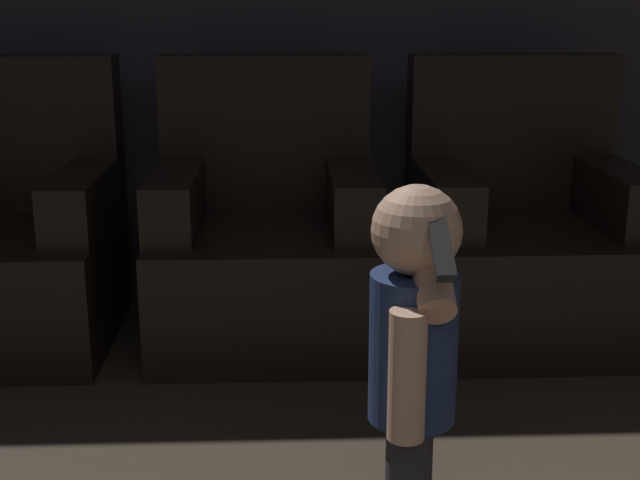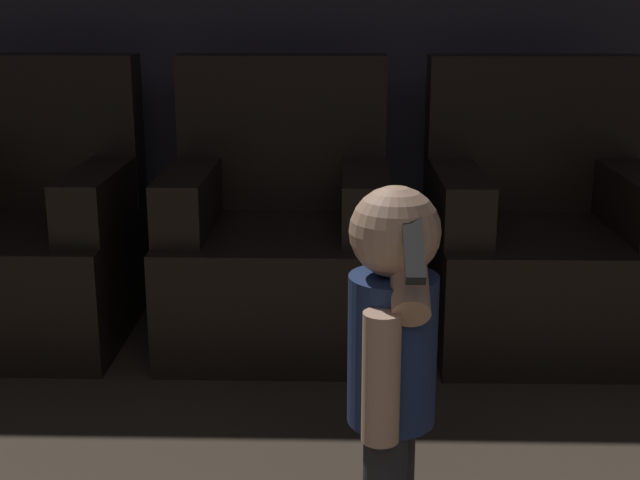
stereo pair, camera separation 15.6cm
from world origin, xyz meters
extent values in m
cube|color=black|center=(-1.23, 3.78, 0.20)|extent=(0.77, 0.78, 0.41)
cube|color=black|center=(-1.23, 4.09, 0.69)|extent=(0.76, 0.16, 0.56)
cube|color=black|center=(-0.93, 3.77, 0.51)|extent=(0.16, 0.62, 0.20)
cube|color=black|center=(-0.32, 3.78, 0.20)|extent=(0.77, 0.78, 0.41)
cube|color=black|center=(-0.32, 4.09, 0.69)|extent=(0.76, 0.16, 0.56)
cube|color=black|center=(-0.62, 3.78, 0.51)|extent=(0.16, 0.62, 0.20)
cube|color=black|center=(-0.01, 3.78, 0.51)|extent=(0.16, 0.62, 0.20)
cube|color=black|center=(0.60, 3.78, 0.20)|extent=(0.77, 0.79, 0.41)
cube|color=black|center=(0.60, 4.09, 0.69)|extent=(0.77, 0.17, 0.56)
cube|color=black|center=(0.30, 3.77, 0.51)|extent=(0.17, 0.62, 0.20)
cube|color=black|center=(0.91, 3.78, 0.51)|extent=(0.17, 0.62, 0.20)
cylinder|color=#28282D|center=(0.02, 2.53, 0.17)|extent=(0.09, 0.09, 0.33)
cylinder|color=navy|center=(0.01, 2.48, 0.49)|extent=(0.18, 0.18, 0.31)
sphere|color=tan|center=(0.01, 2.48, 0.73)|extent=(0.18, 0.18, 0.18)
cylinder|color=tan|center=(-0.01, 2.37, 0.47)|extent=(0.07, 0.07, 0.26)
cylinder|color=tan|center=(0.04, 2.47, 0.67)|extent=(0.07, 0.27, 0.20)
cube|color=black|center=(0.04, 2.36, 0.74)|extent=(0.04, 0.16, 0.10)
camera|label=1|loc=(-0.25, 0.80, 1.18)|focal=50.00mm
camera|label=2|loc=(-0.09, 0.80, 1.18)|focal=50.00mm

